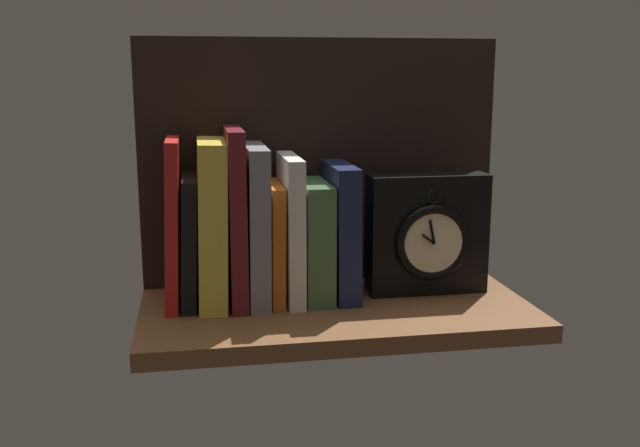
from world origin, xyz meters
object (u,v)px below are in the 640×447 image
(book_yellow_seinlanguage, at_px, (212,223))
(framed_clock, at_px, (428,235))
(book_orange_pandolfini, at_px, (274,242))
(book_green_romantic, at_px, (314,240))
(book_black_skeptic, at_px, (189,241))
(book_navy_bierce, at_px, (341,231))
(book_gray_chess, at_px, (256,224))
(book_white_catcher, at_px, (291,228))
(book_maroon_dawkins, at_px, (236,216))
(book_red_requiem, at_px, (172,223))

(book_yellow_seinlanguage, distance_m, framed_clock, 0.33)
(book_orange_pandolfini, bearing_deg, book_green_romantic, 0.00)
(book_black_skeptic, bearing_deg, book_navy_bierce, 0.00)
(book_yellow_seinlanguage, relative_size, book_gray_chess, 1.04)
(book_white_catcher, bearing_deg, book_gray_chess, 180.00)
(book_black_skeptic, relative_size, framed_clock, 1.02)
(book_maroon_dawkins, relative_size, book_green_romantic, 1.46)
(book_black_skeptic, distance_m, book_orange_pandolfini, 0.12)
(book_red_requiem, relative_size, book_navy_bierce, 1.21)
(book_orange_pandolfini, xyz_separation_m, book_green_romantic, (0.06, 0.00, 0.00))
(book_black_skeptic, distance_m, book_green_romantic, 0.18)
(book_green_romantic, bearing_deg, framed_clock, -3.49)
(book_navy_bierce, relative_size, framed_clock, 1.10)
(book_yellow_seinlanguage, xyz_separation_m, book_navy_bierce, (0.19, 0.00, -0.02))
(book_red_requiem, height_order, framed_clock, book_red_requiem)
(book_yellow_seinlanguage, height_order, book_white_catcher, book_yellow_seinlanguage)
(book_navy_bierce, bearing_deg, book_yellow_seinlanguage, 180.00)
(book_maroon_dawkins, height_order, book_orange_pandolfini, book_maroon_dawkins)
(book_gray_chess, bearing_deg, book_yellow_seinlanguage, 180.00)
(book_yellow_seinlanguage, distance_m, book_maroon_dawkins, 0.04)
(book_maroon_dawkins, xyz_separation_m, book_gray_chess, (0.03, 0.00, -0.01))
(book_white_catcher, distance_m, book_navy_bierce, 0.08)
(book_white_catcher, bearing_deg, book_maroon_dawkins, 180.00)
(book_maroon_dawkins, xyz_separation_m, book_green_romantic, (0.12, 0.00, -0.04))
(book_gray_chess, relative_size, framed_clock, 1.26)
(book_red_requiem, xyz_separation_m, framed_clock, (0.38, -0.01, -0.03))
(book_maroon_dawkins, xyz_separation_m, book_orange_pandolfini, (0.06, 0.00, -0.04))
(book_navy_bierce, bearing_deg, book_orange_pandolfini, 180.00)
(book_yellow_seinlanguage, bearing_deg, book_red_requiem, 180.00)
(book_green_romantic, bearing_deg, book_gray_chess, 180.00)
(book_white_catcher, relative_size, book_green_romantic, 1.23)
(book_green_romantic, bearing_deg, book_white_catcher, 180.00)
(book_green_romantic, distance_m, book_navy_bierce, 0.04)
(book_white_catcher, bearing_deg, book_black_skeptic, 180.00)
(book_black_skeptic, xyz_separation_m, book_navy_bierce, (0.22, 0.00, 0.01))
(book_yellow_seinlanguage, distance_m, book_green_romantic, 0.15)
(book_yellow_seinlanguage, height_order, book_maroon_dawkins, book_maroon_dawkins)
(book_green_romantic, relative_size, book_navy_bierce, 0.87)
(book_red_requiem, distance_m, book_green_romantic, 0.21)
(book_maroon_dawkins, relative_size, book_white_catcher, 1.19)
(book_maroon_dawkins, bearing_deg, book_navy_bierce, 0.00)
(book_yellow_seinlanguage, bearing_deg, book_green_romantic, 0.00)
(book_orange_pandolfini, distance_m, book_navy_bierce, 0.10)
(book_gray_chess, distance_m, book_navy_bierce, 0.13)
(book_black_skeptic, relative_size, book_yellow_seinlanguage, 0.78)
(book_maroon_dawkins, relative_size, book_navy_bierce, 1.28)
(book_maroon_dawkins, distance_m, book_orange_pandolfini, 0.07)
(book_red_requiem, relative_size, book_green_romantic, 1.38)
(book_navy_bierce, bearing_deg, book_white_catcher, 180.00)
(book_orange_pandolfini, distance_m, book_green_romantic, 0.06)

